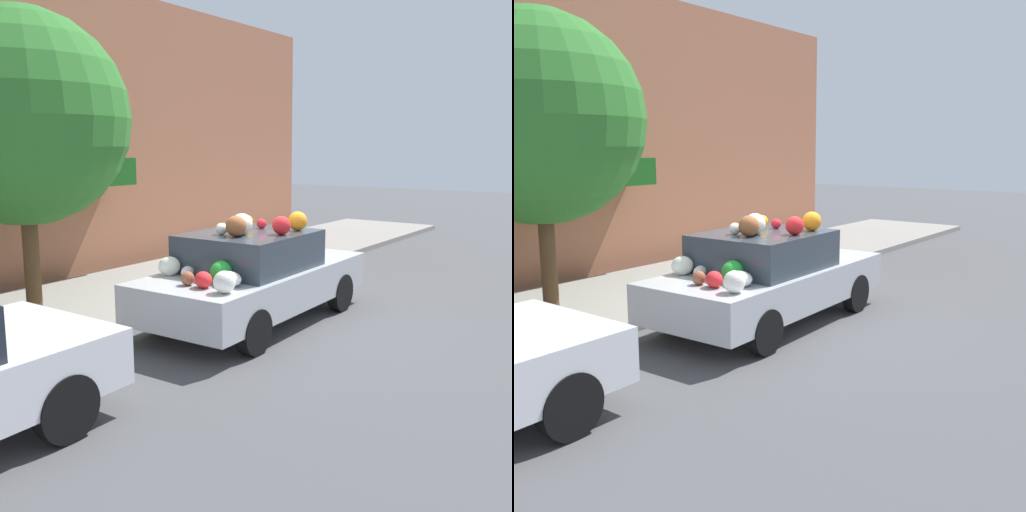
# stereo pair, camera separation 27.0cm
# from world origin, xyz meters

# --- Properties ---
(ground_plane) EXTENTS (60.00, 60.00, 0.00)m
(ground_plane) POSITION_xyz_m (0.00, 0.00, 0.00)
(ground_plane) COLOR #4C4C4F
(sidewalk_curb) EXTENTS (24.00, 3.20, 0.13)m
(sidewalk_curb) POSITION_xyz_m (0.00, 2.70, 0.07)
(sidewalk_curb) COLOR gray
(sidewalk_curb) RESTS_ON ground
(building_facade) EXTENTS (18.00, 1.20, 5.95)m
(building_facade) POSITION_xyz_m (-0.02, 4.92, 2.93)
(building_facade) COLOR #B26B4C
(building_facade) RESTS_ON ground
(street_tree) EXTENTS (3.16, 3.16, 4.53)m
(street_tree) POSITION_xyz_m (-1.96, 2.68, 3.08)
(street_tree) COLOR brown
(street_tree) RESTS_ON sidewalk_curb
(fire_hydrant) EXTENTS (0.20, 0.20, 0.70)m
(fire_hydrant) POSITION_xyz_m (2.30, 1.66, 0.48)
(fire_hydrant) COLOR #B2B2B7
(fire_hydrant) RESTS_ON sidewalk_curb
(art_car) EXTENTS (4.18, 1.91, 1.72)m
(art_car) POSITION_xyz_m (-0.06, -0.15, 0.75)
(art_car) COLOR #B7BABF
(art_car) RESTS_ON ground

